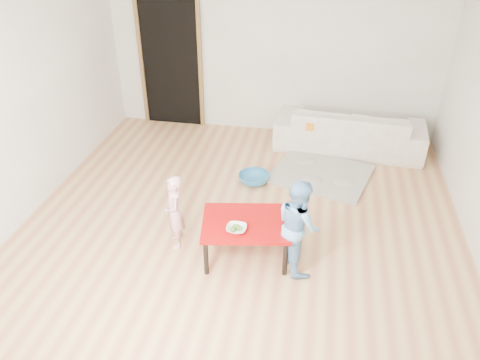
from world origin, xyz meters
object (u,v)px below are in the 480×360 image
(basin, at_px, (254,178))
(sofa, at_px, (349,129))
(red_table, at_px, (246,239))
(bowl, at_px, (236,229))
(child_blue, at_px, (298,225))
(child_pink, at_px, (174,212))

(basin, bearing_deg, sofa, 45.46)
(red_table, height_order, bowl, bowl)
(bowl, height_order, basin, bowl)
(sofa, bearing_deg, child_blue, 82.92)
(sofa, bearing_deg, bowl, 72.43)
(sofa, distance_m, bowl, 3.08)
(basin, bearing_deg, child_blue, -65.89)
(child_pink, relative_size, child_blue, 0.83)
(child_blue, bearing_deg, red_table, 54.36)
(bowl, xyz_separation_m, child_blue, (0.59, 0.11, 0.04))
(red_table, bearing_deg, bowl, -111.40)
(child_blue, distance_m, basin, 1.71)
(bowl, distance_m, basin, 1.67)
(sofa, distance_m, basin, 1.76)
(sofa, distance_m, red_table, 2.90)
(bowl, bearing_deg, sofa, 68.31)
(sofa, height_order, basin, sofa)
(red_table, xyz_separation_m, bowl, (-0.07, -0.17, 0.24))
(sofa, xyz_separation_m, bowl, (-1.14, -2.86, 0.15))
(child_pink, bearing_deg, basin, 132.62)
(bowl, height_order, child_blue, child_blue)
(red_table, bearing_deg, child_blue, -5.78)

